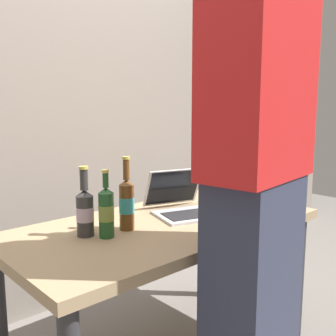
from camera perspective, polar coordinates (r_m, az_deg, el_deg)
desk at (r=1.88m, az=-0.41°, el=-10.43°), size 1.46×0.74×0.70m
laptop at (r=1.99m, az=2.16°, el=-5.15°), size 0.40×0.43×0.21m
beer_bottle_brown at (r=1.67m, az=-11.85°, el=-5.99°), size 0.07×0.07×0.29m
beer_bottle_dark at (r=1.72m, az=-5.95°, el=-4.96°), size 0.07×0.07×0.32m
beer_bottle_amber at (r=1.64m, az=-8.94°, el=-6.14°), size 0.06×0.06×0.28m
person_figure at (r=1.42m, az=12.52°, el=-1.93°), size 0.47×0.33×1.92m
back_wall at (r=2.50m, az=-14.31°, el=10.19°), size 6.00×0.10×2.60m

